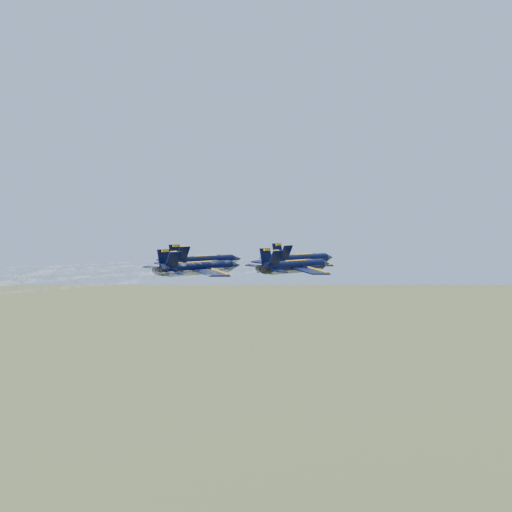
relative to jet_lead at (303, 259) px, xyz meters
The scene contains 4 objects.
jet_lead is the anchor object (origin of this frame).
jet_left 16.51m from the jet_lead, 132.00° to the right, with size 12.94×16.88×3.66m.
jet_right 15.29m from the jet_lead, 64.57° to the right, with size 12.94×16.88×3.66m.
jet_slot 24.03m from the jet_lead, 98.01° to the right, with size 12.94×16.88×3.66m.
Camera 1 is at (56.35, -89.04, 102.55)m, focal length 50.00 mm.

